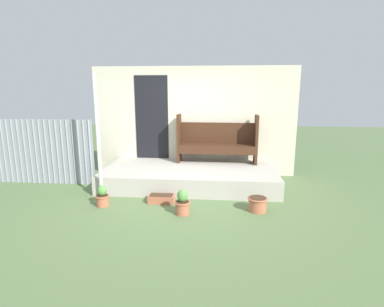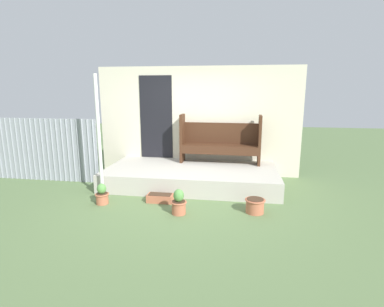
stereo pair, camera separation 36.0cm
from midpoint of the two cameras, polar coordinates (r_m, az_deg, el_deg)
ground_plane at (r=5.83m, az=-3.92°, el=-8.63°), size 24.00×24.00×0.00m
porch_slab at (r=6.60m, az=-1.98°, el=-4.38°), size 3.69×1.79×0.38m
house_wall at (r=7.29m, az=-1.47°, el=6.14°), size 4.89×0.08×2.60m
fence_corrugated at (r=7.63m, az=-29.97°, el=0.32°), size 2.99×0.05×1.43m
support_post at (r=5.87m, az=-19.18°, el=2.72°), size 0.07×0.07×2.34m
bench at (r=6.97m, az=3.32°, el=2.68°), size 1.84×0.43×1.12m
flower_pot_left at (r=5.72m, az=-18.46°, el=-7.88°), size 0.26×0.26×0.39m
flower_pot_middle at (r=5.09m, az=-3.88°, el=-9.49°), size 0.27×0.27×0.43m
flower_pot_right at (r=5.31m, az=10.46°, el=-9.38°), size 0.35×0.35×0.25m
planter_box_rect at (r=5.66m, az=-7.67°, el=-8.54°), size 0.48×0.24×0.15m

